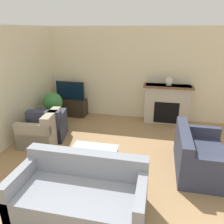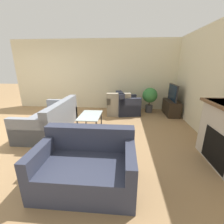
{
  "view_description": "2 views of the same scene",
  "coord_description": "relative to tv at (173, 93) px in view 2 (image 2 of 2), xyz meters",
  "views": [
    {
      "loc": [
        0.93,
        -1.44,
        2.59
      ],
      "look_at": [
        -0.03,
        2.98,
        0.89
      ],
      "focal_mm": 35.0,
      "sensor_mm": 36.0,
      "label": 1
    },
    {
      "loc": [
        3.66,
        3.01,
        1.76
      ],
      "look_at": [
        0.26,
        2.73,
        0.68
      ],
      "focal_mm": 24.0,
      "sensor_mm": 36.0,
      "label": 2
    }
  ],
  "objects": [
    {
      "name": "ground_plane",
      "position": [
        1.74,
        -4.73,
        -0.81
      ],
      "size": [
        20.0,
        20.0,
        0.0
      ],
      "primitive_type": "plane",
      "color": "#9E7A51"
    },
    {
      "name": "wall_back",
      "position": [
        1.74,
        0.32,
        0.54
      ],
      "size": [
        7.83,
        0.06,
        2.7
      ],
      "color": "beige",
      "rests_on": "ground_plane"
    },
    {
      "name": "wall_left",
      "position": [
        -0.7,
        -2.22,
        0.54
      ],
      "size": [
        0.06,
        8.02,
        2.7
      ],
      "color": "beige",
      "rests_on": "ground_plane"
    },
    {
      "name": "tv_stand",
      "position": [
        -0.0,
        0.0,
        -0.55
      ],
      "size": [
        0.96,
        0.41,
        0.52
      ],
      "color": "#2D2319",
      "rests_on": "ground_plane"
    },
    {
      "name": "tv",
      "position": [
        0.0,
        0.0,
        0.0
      ],
      "size": [
        0.9,
        0.06,
        0.58
      ],
      "color": "#232328",
      "rests_on": "tv_stand"
    },
    {
      "name": "couch_sectional",
      "position": [
        1.66,
        -3.71,
        -0.53
      ],
      "size": [
        1.94,
        0.97,
        0.82
      ],
      "color": "gray",
      "rests_on": "ground_plane"
    },
    {
      "name": "couch_loveseat",
      "position": [
        3.53,
        -2.25,
        -0.52
      ],
      "size": [
        0.91,
        1.43,
        0.82
      ],
      "rotation": [
        0.0,
        0.0,
        1.57
      ],
      "color": "#33384C",
      "rests_on": "ground_plane"
    },
    {
      "name": "armchair_by_window",
      "position": [
        0.04,
        -1.93,
        -0.51
      ],
      "size": [
        0.9,
        0.9,
        0.82
      ],
      "rotation": [
        0.0,
        0.0,
        -1.48
      ],
      "color": "#9E937F",
      "rests_on": "ground_plane"
    },
    {
      "name": "armchair_accent",
      "position": [
        0.04,
        -1.61,
        -0.51
      ],
      "size": [
        0.93,
        0.92,
        0.82
      ],
      "rotation": [
        0.0,
        0.0,
        3.34
      ],
      "color": "#33384C",
      "rests_on": "ground_plane"
    },
    {
      "name": "coffee_table",
      "position": [
        1.54,
        -2.64,
        -0.43
      ],
      "size": [
        0.91,
        0.57,
        0.43
      ],
      "color": "#333338",
      "rests_on": "ground_plane"
    },
    {
      "name": "potted_plant",
      "position": [
        -0.23,
        -0.75,
        -0.21
      ],
      "size": [
        0.55,
        0.55,
        0.94
      ],
      "color": "#47474C",
      "rests_on": "ground_plane"
    }
  ]
}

